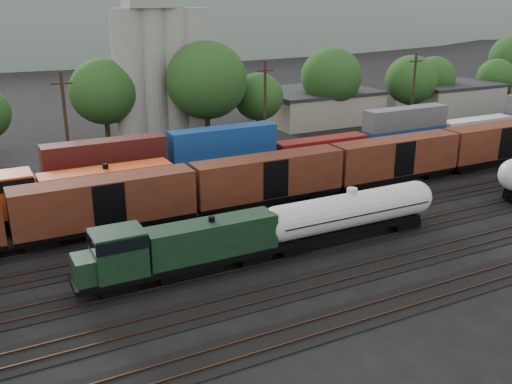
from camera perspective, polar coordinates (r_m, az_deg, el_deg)
name	(u,v)px	position (r m, az deg, el deg)	size (l,w,h in m)	color
ground	(262,232)	(49.48, 0.59, -4.03)	(600.00, 600.00, 0.00)	black
tracks	(262,232)	(49.46, 0.59, -3.98)	(180.00, 33.20, 0.20)	black
green_locomotive	(175,249)	(40.81, -8.08, -5.63)	(16.22, 2.86, 4.29)	black
tank_car_a	(351,212)	(47.42, 9.46, -1.98)	(16.58, 2.97, 4.35)	silver
orange_locomotive	(70,193)	(53.41, -18.15, -0.06)	(19.74, 3.29, 4.93)	black
boxcar_string	(268,177)	(54.03, 1.25, 1.48)	(138.20, 2.90, 4.20)	black
container_wall	(290,149)	(66.48, 3.46, 4.35)	(178.72, 2.60, 5.80)	black
grain_silo	(160,60)	(80.56, -9.56, 12.91)	(13.40, 5.00, 29.00)	#98968B
industrial_sheds	(188,121)	(82.26, -6.84, 7.02)	(119.38, 17.26, 5.10)	#9E937F
tree_band	(144,90)	(80.17, -11.13, 9.96)	(165.50, 22.79, 13.95)	black
utility_poles	(173,117)	(67.12, -8.25, 7.46)	(122.20, 0.36, 12.00)	black
distant_hills	(62,82)	(306.29, -18.82, 10.40)	(860.00, 286.00, 130.00)	#59665B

